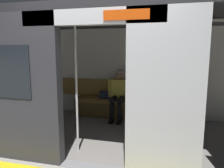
# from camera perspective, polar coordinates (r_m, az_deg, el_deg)

# --- Properties ---
(ground_plane) EXTENTS (60.00, 60.00, 0.00)m
(ground_plane) POSITION_cam_1_polar(r_m,az_deg,el_deg) (3.35, -5.02, -21.09)
(ground_plane) COLOR gray
(train_car) EXTENTS (6.40, 2.84, 2.31)m
(train_car) POSITION_cam_1_polar(r_m,az_deg,el_deg) (4.10, -0.34, 7.09)
(train_car) COLOR #ADAFB5
(train_car) RESTS_ON ground_plane
(bench_seat) EXTENTS (2.48, 0.44, 0.46)m
(bench_seat) POSITION_cam_1_polar(r_m,az_deg,el_deg) (5.31, 3.28, -5.32)
(bench_seat) COLOR olive
(bench_seat) RESTS_ON ground_plane
(person_seated) EXTENTS (0.55, 0.67, 1.19)m
(person_seated) POSITION_cam_1_polar(r_m,az_deg,el_deg) (5.22, 1.78, -1.90)
(person_seated) COLOR #D8CC4C
(person_seated) RESTS_ON ground_plane
(handbag) EXTENTS (0.26, 0.15, 0.17)m
(handbag) POSITION_cam_1_polar(r_m,az_deg,el_deg) (5.43, -1.82, -2.91)
(handbag) COLOR #262D4C
(handbag) RESTS_ON bench_seat
(book) EXTENTS (0.25, 0.27, 0.03)m
(book) POSITION_cam_1_polar(r_m,az_deg,el_deg) (5.33, 5.43, -3.96)
(book) COLOR gold
(book) RESTS_ON bench_seat
(grab_pole_door) EXTENTS (0.04, 0.04, 2.17)m
(grab_pole_door) POSITION_cam_1_polar(r_m,az_deg,el_deg) (3.50, -9.36, -0.79)
(grab_pole_door) COLOR silver
(grab_pole_door) RESTS_ON ground_plane
(grab_pole_far) EXTENTS (0.04, 0.04, 2.17)m
(grab_pole_far) POSITION_cam_1_polar(r_m,az_deg,el_deg) (3.39, 4.61, -1.04)
(grab_pole_far) COLOR silver
(grab_pole_far) RESTS_ON ground_plane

